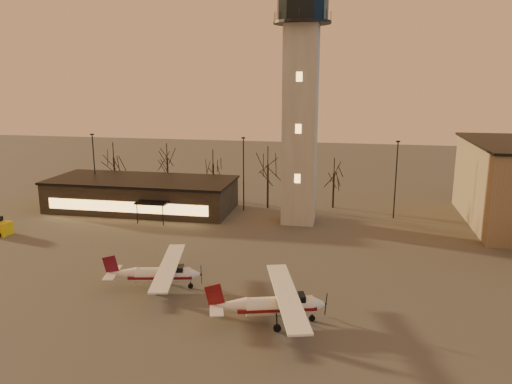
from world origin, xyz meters
TOP-DOWN VIEW (x-y plane):
  - ground at (0.00, 0.00)m, footprint 220.00×220.00m
  - control_tower at (0.00, 30.00)m, footprint 6.80×6.80m
  - terminal at (-21.99, 31.98)m, footprint 25.40×12.20m
  - light_poles at (0.50, 31.00)m, footprint 58.50×12.25m
  - tree_row at (-13.70, 39.16)m, footprint 37.20×9.20m
  - cessna_front at (1.69, 3.00)m, footprint 9.62×11.91m
  - cessna_rear at (-9.08, 7.19)m, footprint 8.92×11.22m

SIDE VIEW (x-z plane):
  - ground at x=0.00m, z-range 0.00..0.00m
  - cessna_rear at x=-9.08m, z-range -0.49..2.60m
  - cessna_front at x=1.69m, z-range -0.52..2.78m
  - terminal at x=-21.99m, z-range 0.01..4.31m
  - light_poles at x=0.50m, z-range 0.34..10.48m
  - tree_row at x=-13.70m, z-range 1.54..10.34m
  - control_tower at x=0.00m, z-range 0.03..32.63m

